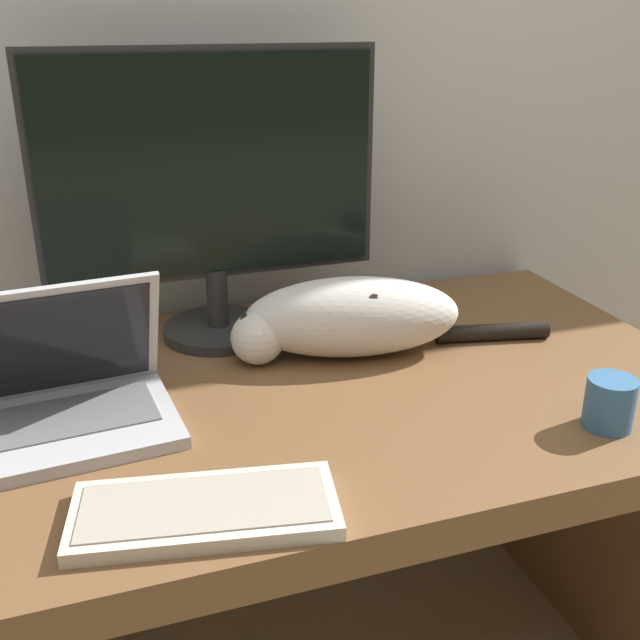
# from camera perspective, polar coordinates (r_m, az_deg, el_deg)

# --- Properties ---
(wall_back) EXTENTS (6.40, 0.06, 2.60)m
(wall_back) POSITION_cam_1_polar(r_m,az_deg,el_deg) (1.55, -10.19, 21.51)
(wall_back) COLOR silver
(wall_back) RESTS_ON ground_plane
(desk) EXTENTS (1.56, 0.80, 0.74)m
(desk) POSITION_cam_1_polar(r_m,az_deg,el_deg) (1.32, -4.76, -11.24)
(desk) COLOR brown
(desk) RESTS_ON ground_plane
(monitor) EXTENTS (0.62, 0.21, 0.53)m
(monitor) POSITION_cam_1_polar(r_m,az_deg,el_deg) (1.38, -8.30, 9.85)
(monitor) COLOR #282828
(monitor) RESTS_ON desk
(laptop) EXTENTS (0.31, 0.26, 0.23)m
(laptop) POSITION_cam_1_polar(r_m,az_deg,el_deg) (1.18, -18.45, -5.72)
(laptop) COLOR #B7B7BC
(laptop) RESTS_ON desk
(external_keyboard) EXTENTS (0.35, 0.20, 0.02)m
(external_keyboard) POSITION_cam_1_polar(r_m,az_deg,el_deg) (0.97, -8.73, -14.12)
(external_keyboard) COLOR beige
(external_keyboard) RESTS_ON desk
(cat) EXTENTS (0.60, 0.23, 0.14)m
(cat) POSITION_cam_1_polar(r_m,az_deg,el_deg) (1.35, 2.20, 0.28)
(cat) COLOR silver
(cat) RESTS_ON desk
(coffee_mug) EXTENTS (0.07, 0.07, 0.08)m
(coffee_mug) POSITION_cam_1_polar(r_m,az_deg,el_deg) (1.21, 21.20, -5.91)
(coffee_mug) COLOR teal
(coffee_mug) RESTS_ON desk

